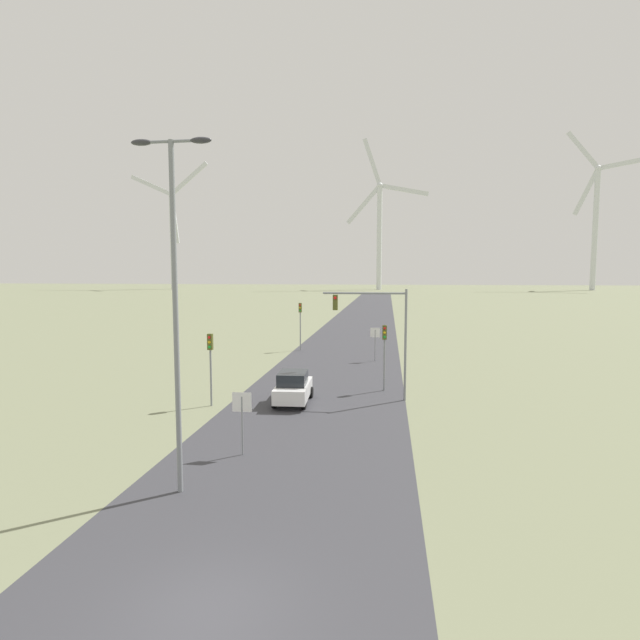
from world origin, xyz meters
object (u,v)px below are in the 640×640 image
at_px(streetlamp, 175,282).
at_px(traffic_light_mast_overhead, 377,321).
at_px(car_approaching, 293,387).
at_px(traffic_light_post_near_right, 384,343).
at_px(stop_sign_near, 242,411).
at_px(wind_turbine_center, 596,216).
at_px(traffic_light_post_near_left, 210,353).
at_px(wind_turbine_left, 379,225).
at_px(stop_sign_far, 375,338).
at_px(wind_turbine_far_left, 172,230).
at_px(traffic_light_post_mid_left, 300,316).

height_order(streetlamp, traffic_light_mast_overhead, streetlamp).
bearing_deg(car_approaching, traffic_light_post_near_right, 35.72).
relative_size(stop_sign_near, wind_turbine_center, 0.04).
bearing_deg(traffic_light_post_near_left, wind_turbine_left, 88.25).
relative_size(streetlamp, stop_sign_far, 4.14).
height_order(streetlamp, traffic_light_post_near_right, streetlamp).
distance_m(stop_sign_near, wind_turbine_far_left, 215.80).
bearing_deg(wind_turbine_center, traffic_light_post_mid_left, -117.91).
height_order(traffic_light_post_mid_left, traffic_light_mast_overhead, traffic_light_mast_overhead).
distance_m(traffic_light_post_near_right, wind_turbine_center, 212.53).
relative_size(traffic_light_post_mid_left, traffic_light_mast_overhead, 0.70).
relative_size(stop_sign_near, wind_turbine_left, 0.04).
bearing_deg(stop_sign_near, traffic_light_post_near_right, 64.77).
bearing_deg(stop_sign_near, wind_turbine_far_left, 114.72).
height_order(stop_sign_near, wind_turbine_center, wind_turbine_center).
relative_size(wind_turbine_far_left, wind_turbine_center, 0.83).
bearing_deg(traffic_light_post_mid_left, traffic_light_post_near_right, -62.36).
height_order(traffic_light_post_near_right, car_approaching, traffic_light_post_near_right).
xyz_separation_m(wind_turbine_far_left, wind_turbine_left, (91.65, 6.12, 1.40)).
xyz_separation_m(stop_sign_near, traffic_light_post_near_left, (-3.92, 7.11, 1.16)).
relative_size(stop_sign_far, traffic_light_post_near_right, 0.68).
bearing_deg(streetlamp, wind_turbine_far_left, 114.05).
bearing_deg(traffic_light_post_near_left, stop_sign_far, 60.50).
bearing_deg(stop_sign_near, traffic_light_post_mid_left, 95.03).
distance_m(traffic_light_post_near_right, car_approaching, 6.70).
xyz_separation_m(traffic_light_mast_overhead, wind_turbine_center, (86.10, 194.79, 26.07)).
distance_m(stop_sign_far, traffic_light_post_near_right, 10.62).
relative_size(traffic_light_post_near_right, car_approaching, 1.00).
relative_size(traffic_light_post_near_right, traffic_light_post_mid_left, 0.91).
bearing_deg(car_approaching, streetlamp, -97.79).
relative_size(stop_sign_far, wind_turbine_far_left, 0.05).
height_order(stop_sign_far, traffic_light_post_mid_left, traffic_light_post_mid_left).
distance_m(streetlamp, stop_sign_far, 27.40).
xyz_separation_m(streetlamp, wind_turbine_center, (92.48, 208.23, 23.57)).
bearing_deg(traffic_light_post_mid_left, traffic_light_mast_overhead, -66.57).
relative_size(streetlamp, traffic_light_post_near_right, 2.82).
xyz_separation_m(traffic_light_post_near_right, car_approaching, (-5.15, -3.71, -2.14)).
xyz_separation_m(stop_sign_far, wind_turbine_center, (86.52, 181.98, 28.74)).
relative_size(wind_turbine_far_left, wind_turbine_left, 0.86).
height_order(streetlamp, wind_turbine_left, wind_turbine_left).
bearing_deg(traffic_light_mast_overhead, wind_turbine_far_left, 117.16).
bearing_deg(traffic_light_mast_overhead, traffic_light_post_near_left, -163.73).
relative_size(traffic_light_mast_overhead, car_approaching, 1.56).
bearing_deg(traffic_light_post_near_left, traffic_light_post_near_right, 27.29).
bearing_deg(stop_sign_far, traffic_light_post_near_left, -119.50).
relative_size(streetlamp, wind_turbine_left, 0.18).
bearing_deg(traffic_light_mast_overhead, wind_turbine_left, 90.98).
bearing_deg(wind_turbine_left, car_approaching, -90.44).
xyz_separation_m(stop_sign_far, traffic_light_post_near_right, (0.84, -10.54, 1.07)).
relative_size(car_approaching, wind_turbine_center, 0.06).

